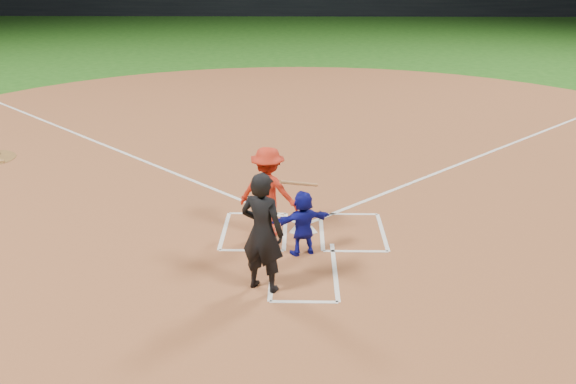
{
  "coord_description": "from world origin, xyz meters",
  "views": [
    {
      "loc": [
        -0.09,
        -11.81,
        5.24
      ],
      "look_at": [
        -0.3,
        -0.4,
        1.0
      ],
      "focal_mm": 40.0,
      "sensor_mm": 36.0,
      "label": 1
    }
  ],
  "objects_px": {
    "umpire": "(262,232)",
    "home_plate": "(303,231)",
    "batter_at_plate": "(268,192)",
    "catcher": "(303,223)"
  },
  "relations": [
    {
      "from": "umpire",
      "to": "batter_at_plate",
      "type": "distance_m",
      "value": 2.17
    },
    {
      "from": "home_plate",
      "to": "batter_at_plate",
      "type": "xyz_separation_m",
      "value": [
        -0.69,
        -0.18,
        0.89
      ]
    },
    {
      "from": "umpire",
      "to": "home_plate",
      "type": "bearing_deg",
      "value": -81.77
    },
    {
      "from": "batter_at_plate",
      "to": "umpire",
      "type": "bearing_deg",
      "value": -89.65
    },
    {
      "from": "home_plate",
      "to": "umpire",
      "type": "distance_m",
      "value": 2.65
    },
    {
      "from": "umpire",
      "to": "batter_at_plate",
      "type": "xyz_separation_m",
      "value": [
        -0.01,
        2.17,
        -0.12
      ]
    },
    {
      "from": "home_plate",
      "to": "umpire",
      "type": "relative_size",
      "value": 0.29
    },
    {
      "from": "umpire",
      "to": "batter_at_plate",
      "type": "height_order",
      "value": "umpire"
    },
    {
      "from": "catcher",
      "to": "batter_at_plate",
      "type": "distance_m",
      "value": 1.1
    },
    {
      "from": "catcher",
      "to": "umpire",
      "type": "distance_m",
      "value": 1.55
    }
  ]
}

